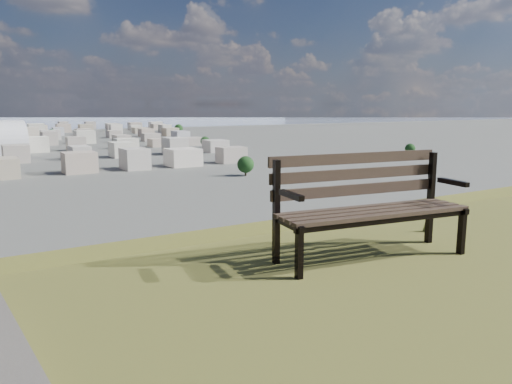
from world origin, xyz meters
TOP-DOWN VIEW (x-y plane):
  - park_bench at (1.23, 2.89)m, footprint 1.81×0.79m

SIDE VIEW (x-z plane):
  - park_bench at x=1.23m, z-range 25.06..25.98m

